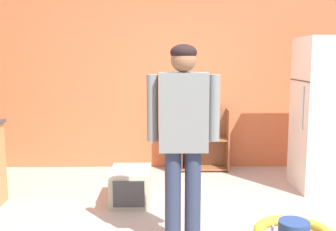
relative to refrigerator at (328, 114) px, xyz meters
name	(u,v)px	position (x,y,z in m)	size (l,w,h in m)	color
back_wall	(177,72)	(-1.73, 0.99, 0.46)	(5.20, 0.06, 2.70)	#CB683F
refrigerator	(328,114)	(0.00, 0.00, 0.00)	(0.73, 0.68, 1.78)	white
bookshelf	(195,143)	(-1.49, 0.81, -0.52)	(0.80, 0.28, 0.85)	brown
standing_person	(183,130)	(-1.77, -1.53, 0.10)	(0.57, 0.22, 1.65)	#2E3852
pet_carrier	(131,186)	(-2.27, -0.45, -0.71)	(0.42, 0.55, 0.36)	beige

